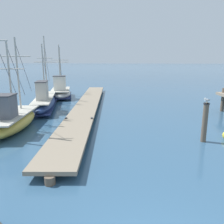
# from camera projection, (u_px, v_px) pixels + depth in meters

# --- Properties ---
(floating_dock) EXTENTS (3.90, 22.98, 0.53)m
(floating_dock) POSITION_uv_depth(u_px,v_px,m) (87.00, 105.00, 18.55)
(floating_dock) COLOR gray
(floating_dock) RESTS_ON ground
(fishing_boat_0) EXTENTS (2.55, 6.61, 6.10)m
(fishing_boat_0) POSITION_uv_depth(u_px,v_px,m) (11.00, 119.00, 13.07)
(fishing_boat_0) COLOR gold
(fishing_boat_0) RESTS_ON ground
(fishing_boat_1) EXTENTS (3.28, 6.24, 5.50)m
(fishing_boat_1) POSITION_uv_depth(u_px,v_px,m) (61.00, 92.00, 24.17)
(fishing_boat_1) COLOR silver
(fishing_boat_1) RESTS_ON ground
(fishing_boat_2) EXTENTS (3.41, 8.38, 6.00)m
(fishing_boat_2) POSITION_uv_depth(u_px,v_px,m) (45.00, 101.00, 18.86)
(fishing_boat_2) COLOR navy
(fishing_boat_2) RESTS_ON ground
(mooring_piling) EXTENTS (0.30, 0.30, 1.98)m
(mooring_piling) POSITION_uv_depth(u_px,v_px,m) (205.00, 122.00, 11.24)
(mooring_piling) COLOR brown
(mooring_piling) RESTS_ON ground
(perched_seagull) EXTENTS (0.34, 0.27, 0.26)m
(perched_seagull) POSITION_uv_depth(u_px,v_px,m) (207.00, 100.00, 10.99)
(perched_seagull) COLOR gold
(perched_seagull) RESTS_ON mooring_piling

